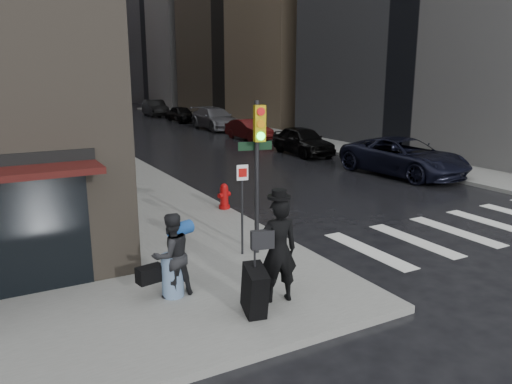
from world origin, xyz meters
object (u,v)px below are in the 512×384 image
Objects in this scene: parked_car_4 at (182,114)px; parked_car_5 at (155,108)px; man_jeans at (171,255)px; parked_car_0 at (404,157)px; parked_car_3 at (215,119)px; parked_car_1 at (303,141)px; parked_car_2 at (249,130)px; traffic_light at (257,157)px; man_overcoat at (274,257)px; fire_hydrant at (224,197)px.

parked_car_5 is at bearing 90.52° from parked_car_4.
man_jeans is 14.73m from parked_car_0.
parked_car_5 is at bearing 92.08° from parked_car_3.
parked_car_3 is 1.38× the size of parked_car_4.
parked_car_2 is at bearing 90.52° from parked_car_1.
traffic_light is (2.54, 1.24, 1.49)m from man_jeans.
parked_car_3 reaches higher than parked_car_4.
fire_hydrant is at bearing -95.79° from man_overcoat.
fire_hydrant is 17.64m from parked_car_2.
parked_car_5 is at bearing -93.09° from man_overcoat.
parked_car_4 is (-0.04, 27.01, -0.10)m from parked_car_0.
man_overcoat is at bearing -109.72° from parked_car_4.
fire_hydrant is 9.54m from parked_car_0.
man_jeans is 3.20m from traffic_light.
parked_car_1 is at bearing -86.59° from parked_car_5.
parked_car_5 reaches higher than parked_car_2.
traffic_light is at bearing -156.66° from parked_car_0.
parked_car_2 is 0.71× the size of parked_car_3.
man_overcoat is 0.50× the size of parked_car_1.
traffic_light is 15.92m from parked_car_1.
parked_car_1 is at bearing -93.95° from parked_car_3.
parked_car_0 is 27.01m from parked_car_4.
parked_car_1 is (10.73, 14.93, -0.32)m from man_overcoat.
parked_car_2 is (8.96, 15.20, 0.15)m from fire_hydrant.
parked_car_5 is at bearing 75.65° from fire_hydrant.
parked_car_3 is (0.62, 6.75, 0.16)m from parked_car_2.
man_overcoat is at bearing -121.69° from parked_car_2.
fire_hydrant is at bearing -125.29° from parked_car_2.
fire_hydrant is at bearing -100.12° from parked_car_5.
parked_car_4 is (10.39, 32.73, -1.77)m from traffic_light.
parked_car_1 is 6.76m from parked_car_2.
parked_car_5 is at bearing 84.95° from parked_car_2.
man_jeans is 6.40m from fire_hydrant.
parked_car_3 is (11.64, 28.43, -0.25)m from man_overcoat.
traffic_light is 12.02m from parked_car_0.
fire_hydrant is 0.20× the size of parked_car_2.
parked_car_3 is at bearing 78.57° from traffic_light.
parked_car_0 is (9.38, 1.69, 0.29)m from fire_hydrant.
parked_car_2 is 0.82× the size of parked_car_5.
parked_car_0 is (10.44, 5.72, -1.67)m from traffic_light.
parked_car_5 is at bearing 86.47° from traffic_light.
parked_car_1 is (8.68, 8.44, 0.24)m from fire_hydrant.
parked_car_5 reaches higher than parked_car_4.
parked_car_1 is 13.54m from parked_car_3.
parked_car_2 is 20.26m from parked_car_5.
parked_car_4 is at bearing 83.23° from traffic_light.
parked_car_3 is at bearing -126.76° from man_jeans.
parked_car_1 is at bearing 62.87° from traffic_light.
parked_car_0 is 1.30× the size of parked_car_1.
traffic_light is 21.76m from parked_car_2.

